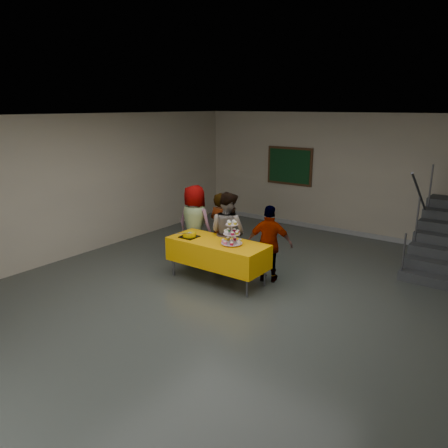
# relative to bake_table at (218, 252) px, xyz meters

# --- Properties ---
(room_shell) EXTENTS (10.00, 10.04, 3.02)m
(room_shell) POSITION_rel_bake_table_xyz_m (0.65, -0.60, 1.57)
(room_shell) COLOR #4C514C
(room_shell) RESTS_ON ground
(bake_table) EXTENTS (1.88, 0.78, 0.77)m
(bake_table) POSITION_rel_bake_table_xyz_m (0.00, 0.00, 0.00)
(bake_table) COLOR #595960
(bake_table) RESTS_ON ground
(cupcake_stand) EXTENTS (0.38, 0.38, 0.44)m
(cupcake_stand) POSITION_rel_bake_table_xyz_m (0.32, -0.01, 0.39)
(cupcake_stand) COLOR silver
(cupcake_stand) RESTS_ON bake_table
(bear_cake) EXTENTS (0.32, 0.36, 0.12)m
(bear_cake) POSITION_rel_bake_table_xyz_m (-0.58, -0.11, 0.27)
(bear_cake) COLOR black
(bear_cake) RESTS_ON bake_table
(schoolchild_a) EXTENTS (0.83, 0.58, 1.62)m
(schoolchild_a) POSITION_rel_bake_table_xyz_m (-1.00, 0.55, 0.25)
(schoolchild_a) COLOR slate
(schoolchild_a) RESTS_ON ground
(schoolchild_b) EXTENTS (0.57, 0.40, 1.48)m
(schoolchild_b) POSITION_rel_bake_table_xyz_m (-0.51, 0.79, 0.18)
(schoolchild_b) COLOR slate
(schoolchild_b) RESTS_ON ground
(schoolchild_c) EXTENTS (0.83, 0.67, 1.59)m
(schoolchild_c) POSITION_rel_bake_table_xyz_m (-0.13, 0.50, 0.24)
(schoolchild_c) COLOR slate
(schoolchild_c) RESTS_ON ground
(schoolchild_d) EXTENTS (0.91, 0.61, 1.43)m
(schoolchild_d) POSITION_rel_bake_table_xyz_m (0.77, 0.56, 0.16)
(schoolchild_d) COLOR slate
(schoolchild_d) RESTS_ON ground
(noticeboard) EXTENTS (1.30, 0.05, 1.00)m
(noticeboard) POSITION_rel_bake_table_xyz_m (-0.86, 4.34, 1.04)
(noticeboard) COLOR #472B16
(noticeboard) RESTS_ON ground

